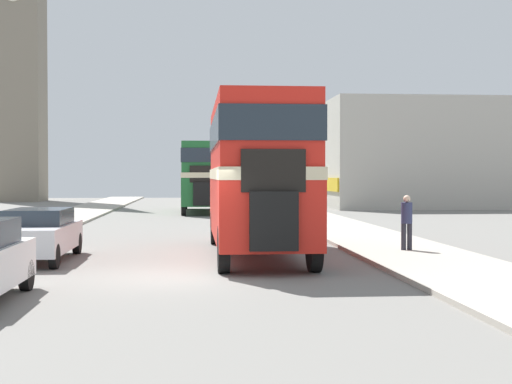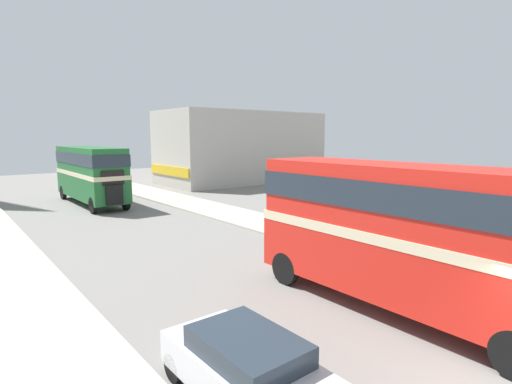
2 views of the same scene
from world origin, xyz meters
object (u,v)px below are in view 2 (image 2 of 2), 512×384
object	(u,v)px
bus_distant	(90,170)
car_parked_mid	(252,372)
double_decker_bus	(397,225)
pedestrian_walking	(462,249)

from	to	relation	value
bus_distant	car_parked_mid	xyz separation A→B (m)	(-4.81, -26.16, -1.87)
double_decker_bus	pedestrian_walking	xyz separation A→B (m)	(4.56, 0.03, -1.59)
car_parked_mid	pedestrian_walking	bearing A→B (deg)	4.40
bus_distant	pedestrian_walking	world-z (taller)	bus_distant
double_decker_bus	pedestrian_walking	bearing A→B (deg)	0.34
double_decker_bus	pedestrian_walking	world-z (taller)	double_decker_bus
bus_distant	pedestrian_walking	size ratio (longest dim) A/B	6.17
bus_distant	pedestrian_walking	distance (m)	26.06
bus_distant	pedestrian_walking	xyz separation A→B (m)	(5.87, -25.34, -1.57)
car_parked_mid	double_decker_bus	bearing A→B (deg)	7.40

